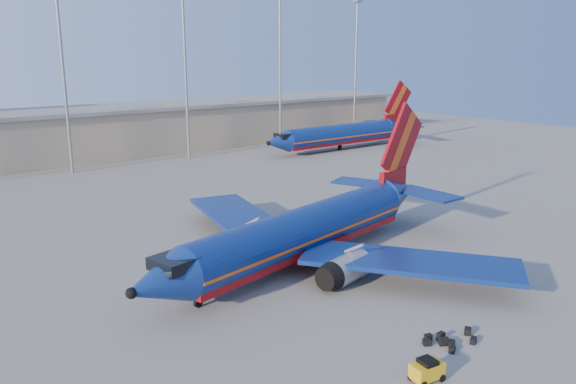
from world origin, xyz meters
The scene contains 7 objects.
ground centered at (0.00, 0.00, 0.00)m, with size 220.00×220.00×0.00m, color slate.
terminal_building centered at (10.00, 58.00, 4.32)m, with size 122.00×16.00×8.50m.
light_mast_row centered at (5.00, 46.00, 17.55)m, with size 101.60×1.60×28.65m.
aircraft_main centered at (-0.44, -4.90, 2.74)m, with size 37.51×35.73×12.82m.
aircraft_second centered at (42.87, 36.42, 2.87)m, with size 36.89×14.39×12.50m.
baggage_tug centered at (-7.54, -23.47, 0.69)m, with size 1.98×1.37×1.32m.
luggage_pile centered at (-3.05, -21.61, 0.21)m, with size 3.84×2.43×0.51m.
Camera 1 is at (-30.71, -40.64, 17.72)m, focal length 35.00 mm.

